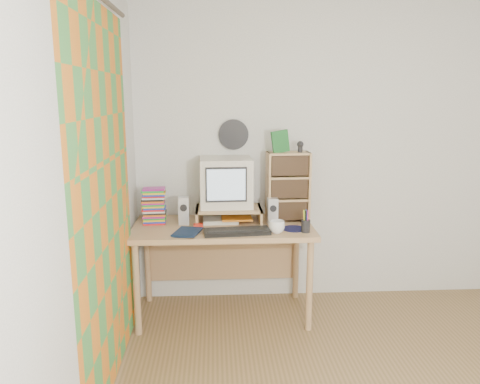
{
  "coord_description": "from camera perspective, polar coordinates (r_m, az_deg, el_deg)",
  "views": [
    {
      "loc": [
        -1.09,
        -2.15,
        1.76
      ],
      "look_at": [
        -0.9,
        1.33,
        1.03
      ],
      "focal_mm": 35.0,
      "sensor_mm": 36.0,
      "label": 1
    }
  ],
  "objects": [
    {
      "name": "back_wall",
      "position": [
        4.08,
        12.39,
        4.42
      ],
      "size": [
        3.5,
        0.0,
        3.5
      ],
      "primitive_type": "plane",
      "rotation": [
        1.57,
        0.0,
        0.0
      ],
      "color": "white",
      "rests_on": "floor"
    },
    {
      "name": "speaker_left",
      "position": [
        3.71,
        -6.85,
        -2.26
      ],
      "size": [
        0.08,
        0.08,
        0.22
      ],
      "primitive_type": "cube",
      "rotation": [
        0.0,
        0.0,
        0.0
      ],
      "color": "silver",
      "rests_on": "desk"
    },
    {
      "name": "crt_monitor",
      "position": [
        3.75,
        -1.75,
        1.18
      ],
      "size": [
        0.43,
        0.43,
        0.39
      ],
      "primitive_type": "cube",
      "rotation": [
        0.0,
        0.0,
        0.04
      ],
      "color": "beige",
      "rests_on": "monitor_riser"
    },
    {
      "name": "speaker_right",
      "position": [
        3.7,
        3.98,
        -2.34
      ],
      "size": [
        0.08,
        0.08,
        0.21
      ],
      "primitive_type": "cube",
      "rotation": [
        0.0,
        0.0,
        0.06
      ],
      "color": "silver",
      "rests_on": "desk"
    },
    {
      "name": "game_box",
      "position": [
        3.69,
        4.93,
        6.15
      ],
      "size": [
        0.14,
        0.06,
        0.17
      ],
      "primitive_type": "cube",
      "rotation": [
        0.0,
        0.0,
        0.24
      ],
      "color": "#1B6127",
      "rests_on": "cd_rack"
    },
    {
      "name": "papers",
      "position": [
        3.77,
        -1.64,
        -3.36
      ],
      "size": [
        0.28,
        0.21,
        0.04
      ],
      "primitive_type": null,
      "rotation": [
        0.0,
        0.0,
        0.04
      ],
      "color": "beige",
      "rests_on": "desk"
    },
    {
      "name": "dvd_stack",
      "position": [
        3.76,
        -10.42,
        -1.98
      ],
      "size": [
        0.18,
        0.13,
        0.25
      ],
      "primitive_type": null,
      "rotation": [
        0.0,
        0.0,
        0.06
      ],
      "color": "brown",
      "rests_on": "desk"
    },
    {
      "name": "curtain",
      "position": [
        2.77,
        -16.03,
        -1.31
      ],
      "size": [
        0.0,
        2.2,
        2.2
      ],
      "primitive_type": "plane",
      "rotation": [
        1.57,
        0.0,
        1.57
      ],
      "color": "orange",
      "rests_on": "left_wall"
    },
    {
      "name": "mousepad",
      "position": [
        3.6,
        6.6,
        -4.47
      ],
      "size": [
        0.24,
        0.24,
        0.0
      ],
      "primitive_type": "cylinder",
      "rotation": [
        0.0,
        0.0,
        -0.28
      ],
      "color": "black",
      "rests_on": "desk"
    },
    {
      "name": "diary",
      "position": [
        3.51,
        -7.81,
        -4.61
      ],
      "size": [
        0.25,
        0.21,
        0.04
      ],
      "primitive_type": "imported",
      "rotation": [
        0.0,
        0.0,
        -0.26
      ],
      "color": "#0F1E39",
      "rests_on": "desk"
    },
    {
      "name": "monitor_riser",
      "position": [
        3.75,
        -1.39,
        -2.28
      ],
      "size": [
        0.52,
        0.3,
        0.12
      ],
      "color": "tan",
      "rests_on": "desk"
    },
    {
      "name": "webcam",
      "position": [
        3.72,
        7.35,
        5.51
      ],
      "size": [
        0.06,
        0.06,
        0.09
      ],
      "primitive_type": null,
      "rotation": [
        0.0,
        0.0,
        -0.08
      ],
      "color": "black",
      "rests_on": "cd_rack"
    },
    {
      "name": "left_wall",
      "position": [
        2.31,
        -19.73,
        -1.61
      ],
      "size": [
        0.0,
        3.5,
        3.5
      ],
      "primitive_type": "plane",
      "rotation": [
        1.57,
        0.0,
        1.57
      ],
      "color": "white",
      "rests_on": "floor"
    },
    {
      "name": "desk",
      "position": [
        3.77,
        -2.12,
        -5.8
      ],
      "size": [
        1.4,
        0.7,
        0.75
      ],
      "color": "tan",
      "rests_on": "floor"
    },
    {
      "name": "mug",
      "position": [
        3.47,
        4.49,
        -4.26
      ],
      "size": [
        0.15,
        0.15,
        0.09
      ],
      "primitive_type": "imported",
      "rotation": [
        0.0,
        0.0,
        0.32
      ],
      "color": "white",
      "rests_on": "desk"
    },
    {
      "name": "wall_disc",
      "position": [
        3.9,
        -0.8,
        7.02
      ],
      "size": [
        0.25,
        0.02,
        0.25
      ],
      "primitive_type": "cylinder",
      "rotation": [
        1.57,
        0.0,
        0.0
      ],
      "color": "black",
      "rests_on": "back_wall"
    },
    {
      "name": "pen_cup",
      "position": [
        3.51,
        8.02,
        -3.84
      ],
      "size": [
        0.07,
        0.07,
        0.13
      ],
      "primitive_type": null,
      "rotation": [
        0.0,
        0.0,
        0.06
      ],
      "color": "black",
      "rests_on": "desk"
    },
    {
      "name": "red_box",
      "position": [
        3.61,
        -5.12,
        -4.14
      ],
      "size": [
        0.07,
        0.05,
        0.04
      ],
      "primitive_type": "cube",
      "rotation": [
        0.0,
        0.0,
        0.08
      ],
      "color": "red",
      "rests_on": "desk"
    },
    {
      "name": "cd_rack",
      "position": [
        3.77,
        5.84,
        0.65
      ],
      "size": [
        0.34,
        0.19,
        0.56
      ],
      "primitive_type": "cube",
      "rotation": [
        0.0,
        0.0,
        0.04
      ],
      "color": "tan",
      "rests_on": "desk"
    },
    {
      "name": "keyboard",
      "position": [
        3.46,
        -0.38,
        -4.84
      ],
      "size": [
        0.5,
        0.21,
        0.03
      ],
      "primitive_type": "cube",
      "rotation": [
        0.0,
        0.0,
        0.09
      ],
      "color": "black",
      "rests_on": "desk"
    }
  ]
}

